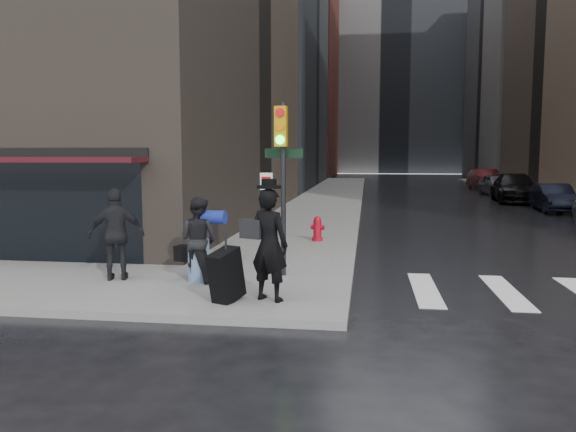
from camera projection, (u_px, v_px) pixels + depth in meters
name	position (u px, v px, depth m)	size (l,w,h in m)	color
ground	(249.00, 295.00, 11.08)	(140.00, 140.00, 0.00)	black
sidewalk_left	(333.00, 195.00, 37.65)	(4.00, 50.00, 0.15)	slate
sidewalk_right	(544.00, 197.00, 35.77)	(3.00, 50.00, 0.15)	slate
bldg_left_far	(249.00, 75.00, 72.48)	(22.00, 20.00, 26.00)	#57281D
bldg_distant	(393.00, 67.00, 85.26)	(40.00, 12.00, 32.00)	slate
man_overcoat	(260.00, 249.00, 10.01)	(1.48, 1.00, 2.23)	black
man_jeans	(198.00, 239.00, 11.55)	(1.22, 0.95, 1.75)	black
man_greycoat	(117.00, 234.00, 11.70)	(1.22, 0.80, 1.93)	black
traffic_light	(281.00, 165.00, 11.91)	(0.93, 0.46, 3.71)	black
fire_hydrant	(317.00, 230.00, 17.07)	(0.44, 0.33, 0.75)	#B00A1B
parked_car_2	(554.00, 198.00, 27.14)	(1.44, 4.12, 1.36)	black
parked_car_3	(515.00, 188.00, 32.69)	(2.29, 5.64, 1.64)	black
parked_car_4	(497.00, 185.00, 38.18)	(1.69, 4.20, 1.43)	#4F4F54
parked_car_5	(485.00, 180.00, 43.63)	(1.74, 4.98, 1.64)	#3A0B0D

